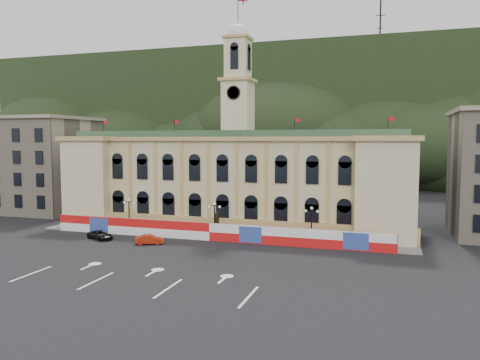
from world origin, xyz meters
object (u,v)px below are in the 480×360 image
(statue, at_px, (217,228))
(red_sedan, at_px, (150,239))
(black_suv, at_px, (100,235))
(lamp_center, at_px, (215,217))

(statue, height_order, red_sedan, statue)
(statue, xyz_separation_m, black_suv, (-15.22, -6.83, -0.58))
(lamp_center, bearing_deg, statue, 90.00)
(red_sedan, bearing_deg, statue, -65.47)
(statue, xyz_separation_m, red_sedan, (-6.97, -7.54, -0.55))
(statue, distance_m, red_sedan, 10.28)
(lamp_center, height_order, black_suv, lamp_center)
(lamp_center, xyz_separation_m, black_suv, (-15.22, -5.83, -2.46))
(statue, height_order, lamp_center, lamp_center)
(statue, bearing_deg, red_sedan, -132.76)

